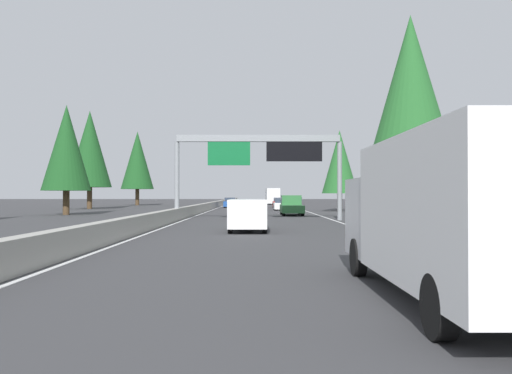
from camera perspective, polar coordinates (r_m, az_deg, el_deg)
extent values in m
plane|color=#38383A|center=(61.70, -5.31, -2.58)|extent=(320.00, 320.00, 0.00)
cube|color=#9E9B93|center=(81.65, -4.23, -1.82)|extent=(180.00, 0.56, 0.90)
cube|color=silver|center=(71.68, 4.65, -2.32)|extent=(160.00, 0.16, 0.01)
cube|color=silver|center=(71.64, -4.38, -2.32)|extent=(160.00, 0.16, 0.01)
cylinder|color=gray|center=(41.61, -8.27, 0.63)|extent=(0.36, 0.36, 5.95)
cylinder|color=gray|center=(41.67, 8.75, 0.63)|extent=(0.36, 0.36, 5.95)
cube|color=gray|center=(41.39, 0.25, 5.11)|extent=(0.50, 12.32, 0.50)
cube|color=#0C602D|center=(41.19, -2.85, 3.60)|extent=(0.12, 3.20, 1.90)
cube|color=black|center=(41.25, 4.02, 3.73)|extent=(0.16, 4.20, 1.50)
cube|color=white|center=(9.72, 21.32, -2.29)|extent=(6.12, 2.40, 2.50)
cube|color=silver|center=(13.77, 14.86, -3.10)|extent=(2.38, 2.30, 1.90)
cylinder|color=black|center=(13.45, 10.66, -7.23)|extent=(0.90, 0.28, 0.90)
cylinder|color=black|center=(13.99, 19.28, -6.95)|extent=(0.90, 0.28, 0.90)
cylinder|color=black|center=(7.90, 18.64, -11.80)|extent=(0.90, 0.28, 0.90)
cube|color=white|center=(28.97, -0.86, -2.73)|extent=(5.00, 1.95, 1.44)
cube|color=#2D3847|center=(26.67, -0.93, -2.36)|extent=(0.08, 1.48, 0.56)
cylinder|color=black|center=(30.72, -2.41, -3.78)|extent=(0.70, 0.24, 0.70)
cylinder|color=black|center=(30.70, 0.78, -3.78)|extent=(0.70, 0.24, 0.70)
cylinder|color=black|center=(27.33, -2.71, -4.15)|extent=(0.70, 0.24, 0.70)
cylinder|color=black|center=(27.31, 0.89, -4.15)|extent=(0.70, 0.24, 0.70)
cube|color=red|center=(79.82, 2.42, -1.79)|extent=(4.40, 1.80, 0.76)
cube|color=#2D3847|center=(79.59, 2.43, -1.32)|extent=(2.46, 1.51, 0.56)
cylinder|color=black|center=(81.20, 1.82, -1.92)|extent=(0.64, 0.22, 0.64)
cylinder|color=black|center=(81.27, 2.94, -1.92)|extent=(0.64, 0.22, 0.64)
cylinder|color=black|center=(78.39, 1.89, -1.96)|extent=(0.64, 0.22, 0.64)
cylinder|color=black|center=(78.46, 3.05, -1.96)|extent=(0.64, 0.22, 0.64)
cube|color=#1E4793|center=(80.63, -2.71, -1.78)|extent=(4.40, 1.80, 0.76)
cube|color=#2D3847|center=(80.40, -2.72, -1.31)|extent=(2.46, 1.51, 0.56)
cylinder|color=black|center=(82.08, -3.22, -1.91)|extent=(0.64, 0.22, 0.64)
cylinder|color=black|center=(82.00, -2.12, -1.91)|extent=(0.64, 0.22, 0.64)
cylinder|color=black|center=(79.27, -3.33, -1.95)|extent=(0.64, 0.22, 0.64)
cylinder|color=black|center=(79.19, -2.19, -1.95)|extent=(0.64, 0.22, 0.64)
cube|color=white|center=(107.69, 1.75, -0.92)|extent=(11.50, 2.50, 2.90)
cube|color=#2D3847|center=(107.69, 1.75, -0.73)|extent=(11.04, 2.55, 0.84)
cylinder|color=black|center=(111.70, 1.12, -1.51)|extent=(1.00, 0.30, 1.00)
cylinder|color=black|center=(111.76, 2.25, -1.51)|extent=(1.00, 0.30, 1.00)
cylinder|color=black|center=(103.65, 1.21, -1.57)|extent=(1.00, 0.30, 1.00)
cylinder|color=black|center=(103.72, 2.43, -1.57)|extent=(1.00, 0.30, 1.00)
cube|color=#2D6B38|center=(51.11, 3.76, -2.28)|extent=(5.60, 2.00, 0.70)
cube|color=#2D6B38|center=(52.10, 3.68, -1.37)|extent=(2.24, 1.84, 0.90)
cube|color=#2D3847|center=(52.10, 3.68, -1.27)|extent=(2.02, 1.92, 0.41)
cylinder|color=black|center=(52.91, 2.69, -2.45)|extent=(0.80, 0.28, 0.80)
cylinder|color=black|center=(53.02, 4.55, -2.45)|extent=(0.80, 0.28, 0.80)
cylinder|color=black|center=(49.22, 2.90, -2.58)|extent=(0.80, 0.28, 0.80)
cylinder|color=black|center=(49.34, 4.90, -2.57)|extent=(0.80, 0.28, 0.80)
cube|color=white|center=(67.22, 2.64, -1.98)|extent=(4.40, 1.80, 0.76)
cube|color=#2D3847|center=(66.99, 2.65, -1.42)|extent=(2.46, 1.51, 0.56)
cylinder|color=black|center=(68.60, 1.93, -2.13)|extent=(0.64, 0.22, 0.64)
cylinder|color=black|center=(68.67, 3.24, -2.13)|extent=(0.64, 0.22, 0.64)
cylinder|color=black|center=(65.78, 2.01, -2.19)|extent=(0.64, 0.22, 0.64)
cylinder|color=black|center=(65.86, 3.38, -2.19)|extent=(0.64, 0.22, 0.64)
cube|color=white|center=(124.53, 1.57, -0.88)|extent=(6.12, 2.40, 2.50)
cube|color=red|center=(128.77, 1.51, -1.01)|extent=(2.38, 2.30, 1.90)
cylinder|color=black|center=(128.59, 1.04, -1.43)|extent=(0.90, 0.28, 0.90)
cylinder|color=black|center=(128.65, 1.99, -1.43)|extent=(0.90, 0.28, 0.90)
cylinder|color=black|center=(122.81, 1.09, -1.46)|extent=(0.90, 0.28, 0.90)
cylinder|color=black|center=(122.87, 2.08, -1.46)|extent=(0.90, 0.28, 0.90)
cylinder|color=#4C3823|center=(39.38, 15.92, -1.27)|extent=(0.71, 0.71, 3.19)
cone|color=#236028|center=(39.98, 15.88, 9.19)|extent=(6.39, 6.39, 11.32)
cylinder|color=#4C3823|center=(63.86, 8.75, -1.59)|extent=(0.59, 0.59, 2.07)
cone|color=#236028|center=(63.96, 8.74, 2.63)|extent=(4.14, 4.14, 7.33)
cylinder|color=#4C3823|center=(82.98, 12.21, -1.40)|extent=(0.58, 0.58, 2.03)
cone|color=#236028|center=(83.05, 12.20, 1.78)|extent=(4.05, 4.05, 7.18)
cylinder|color=#4C3823|center=(54.99, -19.24, -1.56)|extent=(0.61, 0.61, 2.31)
cone|color=#194C1E|center=(55.17, -19.22, 3.91)|extent=(4.63, 4.63, 8.20)
cylinder|color=#4C3823|center=(76.73, -17.02, -1.10)|extent=(0.68, 0.68, 2.92)
cone|color=#194C1E|center=(76.97, -17.00, 3.84)|extent=(5.83, 5.83, 10.34)
cylinder|color=#4C3823|center=(99.19, -12.31, -1.04)|extent=(0.68, 0.68, 2.89)
cone|color=#194C1E|center=(99.37, -12.30, 2.76)|extent=(5.79, 5.79, 10.26)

